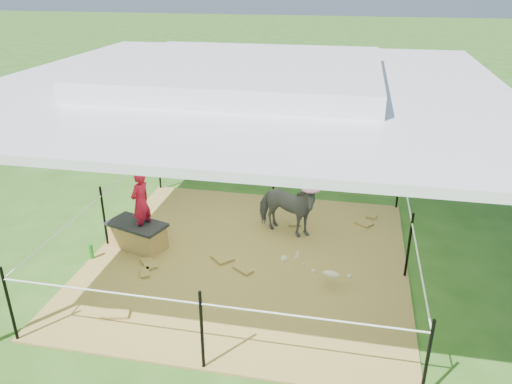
% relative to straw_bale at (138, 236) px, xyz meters
% --- Properties ---
extents(ground, '(90.00, 90.00, 0.00)m').
position_rel_straw_bale_xyz_m(ground, '(1.72, -0.00, -0.21)').
color(ground, '#2D5919').
rests_on(ground, ground).
extents(hay_patch, '(4.60, 4.60, 0.03)m').
position_rel_straw_bale_xyz_m(hay_patch, '(1.72, -0.00, -0.20)').
color(hay_patch, brown).
rests_on(hay_patch, ground).
extents(canopy_tent, '(6.30, 6.30, 2.90)m').
position_rel_straw_bale_xyz_m(canopy_tent, '(1.72, -0.00, 2.48)').
color(canopy_tent, silver).
rests_on(canopy_tent, ground).
extents(rope_fence, '(4.54, 4.54, 1.00)m').
position_rel_straw_bale_xyz_m(rope_fence, '(1.72, -0.00, 0.43)').
color(rope_fence, black).
rests_on(rope_fence, ground).
extents(straw_bale, '(0.92, 0.65, 0.37)m').
position_rel_straw_bale_xyz_m(straw_bale, '(0.00, 0.00, 0.00)').
color(straw_bale, '#A87B3D').
rests_on(straw_bale, hay_patch).
extents(dark_cloth, '(0.98, 0.71, 0.05)m').
position_rel_straw_bale_xyz_m(dark_cloth, '(0.00, 0.00, 0.21)').
color(dark_cloth, black).
rests_on(dark_cloth, straw_bale).
extents(woman, '(0.34, 0.42, 1.00)m').
position_rel_straw_bale_xyz_m(woman, '(0.10, 0.00, 0.68)').
color(woman, '#AE102B').
rests_on(woman, straw_bale).
extents(green_bottle, '(0.08, 0.08, 0.23)m').
position_rel_straw_bale_xyz_m(green_bottle, '(-0.55, -0.45, -0.07)').
color(green_bottle, '#1B791F').
rests_on(green_bottle, hay_patch).
extents(pony, '(1.18, 0.80, 0.91)m').
position_rel_straw_bale_xyz_m(pony, '(2.16, 0.87, 0.27)').
color(pony, '#454549').
rests_on(pony, hay_patch).
extents(pink_hat, '(0.28, 0.28, 0.13)m').
position_rel_straw_bale_xyz_m(pink_hat, '(2.16, 0.87, 0.79)').
color(pink_hat, pink).
rests_on(pink_hat, pony).
extents(foal, '(0.84, 0.58, 0.43)m').
position_rel_straw_bale_xyz_m(foal, '(2.97, -0.47, 0.03)').
color(foal, beige).
rests_on(foal, hay_patch).
extents(trash_barrel, '(0.65, 0.65, 0.97)m').
position_rel_straw_bale_xyz_m(trash_barrel, '(5.86, 6.42, 0.27)').
color(trash_barrel, '#162DA9').
rests_on(trash_barrel, ground).
extents(picnic_table_near, '(2.23, 1.74, 0.86)m').
position_rel_straw_bale_xyz_m(picnic_table_near, '(4.08, 8.02, 0.21)').
color(picnic_table_near, brown).
rests_on(picnic_table_near, ground).
extents(picnic_table_far, '(2.08, 1.52, 0.86)m').
position_rel_straw_bale_xyz_m(picnic_table_far, '(7.49, 8.90, 0.21)').
color(picnic_table_far, brown).
rests_on(picnic_table_far, ground).
extents(distant_person, '(0.79, 0.70, 1.34)m').
position_rel_straw_bale_xyz_m(distant_person, '(3.78, 7.94, 0.46)').
color(distant_person, '#3687CC').
rests_on(distant_person, ground).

